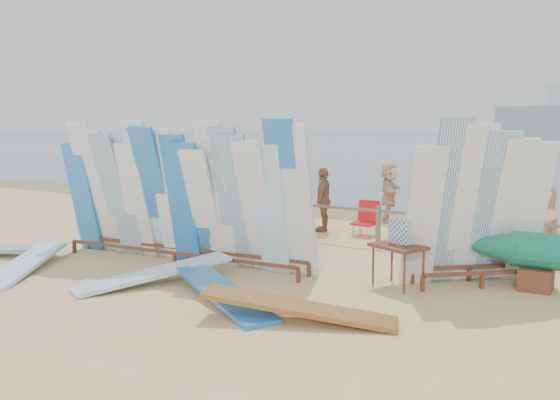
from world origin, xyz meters
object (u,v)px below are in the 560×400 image
Objects in this scene: flat_board_b at (154,284)px; beachgoer_5 at (389,192)px; beachgoer_7 at (497,208)px; beachgoer_8 at (541,209)px; side_surfboard_rack at (478,211)px; flat_board_d at (223,302)px; flat_board_c at (299,321)px; stroller at (427,227)px; flat_board_a at (25,271)px; beachgoer_1 at (219,188)px; beachgoer_0 at (169,184)px; vendor_table at (398,265)px; beachgoer_extra_1 at (172,181)px; beachgoer_11 at (256,180)px; beachgoer_2 at (276,193)px; main_surfboard_rack at (181,200)px; beach_chair_left at (366,225)px; beach_chair_right at (365,226)px; beachgoer_4 at (323,200)px.

flat_board_b is 8.48m from beachgoer_5.
beachgoer_8 is (1.03, -0.66, 0.13)m from beachgoer_7.
flat_board_d is (-3.00, -3.04, -1.27)m from side_surfboard_rack.
stroller reaches higher than flat_board_c.
beachgoer_1 is at bearing 66.03° from flat_board_a.
beachgoer_8 is at bearing -42.65° from beachgoer_0.
stroller is at bearing 123.42° from vendor_table.
side_surfboard_rack is 3.28m from stroller.
beachgoer_0 is (-6.24, 7.07, 0.78)m from flat_board_b.
flat_board_b is 1.75× the size of beachgoer_extra_1.
beachgoer_7 reaches higher than flat_board_d.
beachgoer_5 is (4.72, -0.25, -0.09)m from beachgoer_11.
beachgoer_1 is at bearing -55.71° from beachgoer_0.
beachgoer_1 reaches higher than beachgoer_extra_1.
beachgoer_2 is 3.18m from beachgoer_5.
beachgoer_2 is 0.97× the size of beachgoer_5.
vendor_table is (4.15, 0.69, -0.88)m from main_surfboard_rack.
flat_board_b is 3.23× the size of beach_chair_left.
stroller is at bearing 44.67° from main_surfboard_rack.
main_surfboard_rack reaches higher than beachgoer_8.
beachgoer_7 is at bearing -39.40° from beachgoer_0.
beachgoer_1 reaches higher than flat_board_a.
side_surfboard_rack reaches higher than beachgoer_extra_1.
beachgoer_0 is 0.89× the size of beachgoer_1.
vendor_table is at bearing 62.09° from beachgoer_2.
main_surfboard_rack is at bearing -130.62° from stroller.
beachgoer_11 reaches higher than flat_board_a.
flat_board_d is 1.52× the size of beachgoer_1.
beachgoer_extra_1 is (-3.48, 1.82, -0.12)m from beachgoer_1.
beachgoer_11 reaches higher than flat_board_d.
side_surfboard_rack is 10.32m from beachgoer_11.
beach_chair_right is at bearing -4.48° from flat_board_c.
side_surfboard_rack reaches higher than stroller.
flat_board_a is 1.48× the size of beachgoer_8.
beachgoer_0 is (-4.42, 0.46, -0.01)m from beachgoer_2.
beachgoer_4 reaches higher than flat_board_d.
vendor_table is 2.97m from flat_board_d.
stroller reaches higher than flat_board_b.
beach_chair_right is at bearing -42.57° from beachgoer_7.
beachgoer_2 is at bearing 108.34° from side_surfboard_rack.
side_surfboard_rack reaches higher than vendor_table.
side_surfboard_rack reaches higher than flat_board_d.
beachgoer_8 is at bearing -85.87° from beachgoer_extra_1.
main_surfboard_rack is 3.45× the size of beachgoer_5.
beachgoer_11 is (-5.06, 2.57, 0.66)m from beach_chair_left.
beachgoer_0 is at bearing -129.59° from beachgoer_extra_1.
flat_board_b is at bearing 62.49° from flat_board_c.
beach_chair_right is 0.45× the size of beachgoer_8.
beachgoer_8 is 9.30m from beachgoer_11.
beachgoer_2 is 0.97× the size of beachgoer_4.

